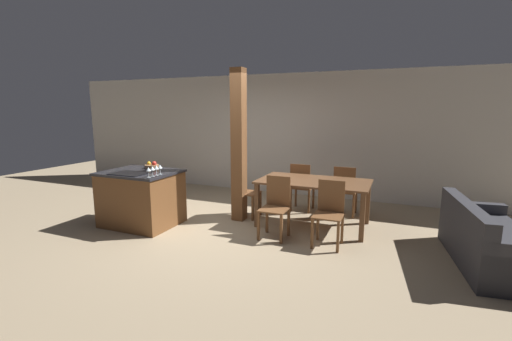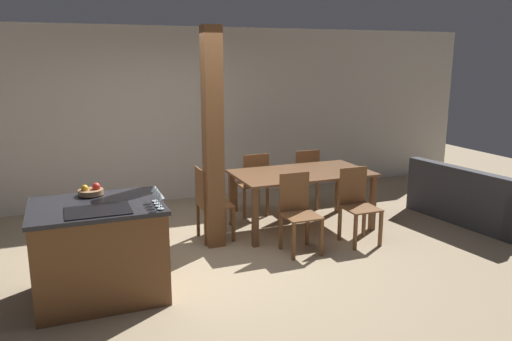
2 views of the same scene
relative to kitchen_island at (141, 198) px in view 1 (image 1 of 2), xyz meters
The scene contains 16 objects.
ground_plane 1.37m from the kitchen_island, 18.05° to the left, with size 16.00×16.00×0.00m, color #9E896B.
wall_back 3.42m from the kitchen_island, 68.22° to the left, with size 11.20×0.08×2.70m.
kitchen_island is the anchor object (origin of this frame).
fruit_bowl 0.59m from the kitchen_island, 93.66° to the left, with size 0.24×0.24×0.11m.
wine_glass_near 0.88m from the kitchen_island, 37.37° to the right, with size 0.07×0.07×0.15m.
wine_glass_middle 0.84m from the kitchen_island, 30.73° to the right, with size 0.07×0.07×0.15m.
wine_glass_far 0.81m from the kitchen_island, 23.04° to the right, with size 0.07×0.07×0.15m.
wine_glass_end 0.79m from the kitchen_island, 14.37° to the right, with size 0.07×0.07×0.15m.
dining_table 2.87m from the kitchen_island, 21.88° to the left, with size 1.79×1.00×0.76m.
dining_chair_near_left 2.28m from the kitchen_island, ahead, with size 0.40×0.40×0.92m.
dining_chair_near_right 3.08m from the kitchen_island, ahead, with size 0.40×0.40×0.92m.
dining_chair_far_left 2.88m from the kitchen_island, 38.48° to the left, with size 0.40×0.40×0.92m.
dining_chair_far_right 3.55m from the kitchen_island, 30.36° to the left, with size 0.40×0.40×0.92m.
dining_chair_head_end 1.75m from the kitchen_island, 37.54° to the left, with size 0.40×0.40×0.92m.
couch 5.04m from the kitchen_island, ahead, with size 1.02×1.82×0.78m.
timber_post 1.84m from the kitchen_island, 32.00° to the left, with size 0.21×0.21×2.59m.
Camera 1 is at (2.69, -4.76, 1.91)m, focal length 24.00 mm.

